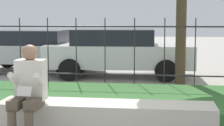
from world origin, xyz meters
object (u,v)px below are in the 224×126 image
Objects in this scene: person_seated_reader at (28,89)px; stone_bench at (105,122)px; car_parked_center at (118,51)px; car_parked_left at (33,49)px.

stone_bench is at bearing 18.65° from person_seated_reader.
person_seated_reader is 5.84m from car_parked_center.
car_parked_center reaches higher than car_parked_left.
car_parked_left is at bearing 165.94° from car_parked_center.
car_parked_center is at bearing 94.63° from stone_bench.
car_parked_center is at bearing -12.33° from car_parked_left.
car_parked_center reaches higher than person_seated_reader.
person_seated_reader is at bearing -161.35° from stone_bench.
car_parked_left is at bearing 108.65° from person_seated_reader.
car_parked_left is (-2.67, 0.55, -0.01)m from car_parked_center.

